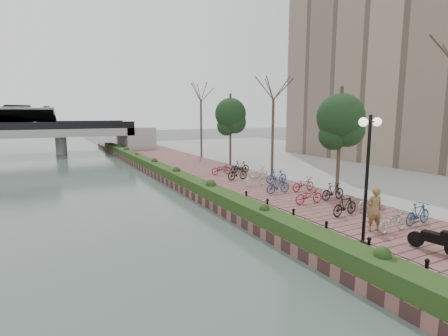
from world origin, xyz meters
TOP-DOWN VIEW (x-y plane):
  - ground at (0.00, 0.00)m, footprint 220.00×220.00m
  - promenade at (4.00, 17.50)m, footprint 8.00×75.00m
  - inland_pavement at (20.00, 17.50)m, footprint 24.00×75.00m
  - hedge at (0.60, 20.00)m, footprint 1.10×56.00m
  - chain_fence at (1.40, 2.00)m, footprint 0.10×14.10m
  - lamppost at (2.27, 1.99)m, footprint 1.02×0.32m
  - motorcycle at (3.99, 0.38)m, footprint 0.73×1.61m
  - pedestrian at (4.00, 2.96)m, footprint 0.79×0.65m
  - bicycle_parking at (5.49, 10.43)m, footprint 2.40×17.32m
  - street_trees at (8.00, 12.68)m, footprint 3.20×37.12m

SIDE VIEW (x-z plane):
  - ground at x=0.00m, z-range 0.00..0.00m
  - promenade at x=4.00m, z-range 0.00..0.50m
  - inland_pavement at x=20.00m, z-range 0.00..0.50m
  - hedge at x=0.60m, z-range 0.50..1.10m
  - chain_fence at x=1.40m, z-range 0.50..1.20m
  - bicycle_parking at x=5.49m, z-range 0.47..1.47m
  - motorcycle at x=3.99m, z-range 0.50..1.47m
  - pedestrian at x=4.00m, z-range 0.50..2.36m
  - street_trees at x=8.00m, z-range 0.29..7.09m
  - lamppost at x=2.27m, z-range 1.57..6.40m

